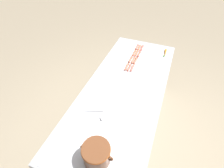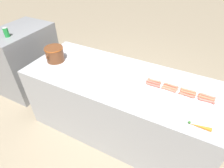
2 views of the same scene
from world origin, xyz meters
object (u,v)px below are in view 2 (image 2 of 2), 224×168
hot_dog_9 (188,91)px  bean_pot (55,53)px  hot_dog_2 (169,89)px  serving_spoon (89,61)px  hot_dog_7 (153,83)px  back_cabinet (26,60)px  hot_dog_5 (188,93)px  hot_dog_1 (187,95)px  hot_dog_10 (171,85)px  hot_dog_11 (154,81)px  hot_dog_8 (207,96)px  carrot (200,126)px  hot_dog_0 (206,101)px  hot_dog_3 (153,85)px  hot_dog_4 (206,98)px  soda_can (6,32)px  hot_dog_6 (170,88)px

hot_dog_9 → bean_pot: bean_pot is taller
hot_dog_2 → serving_spoon: 1.01m
hot_dog_2 → hot_dog_7: same height
back_cabinet → hot_dog_5: 2.51m
hot_dog_1 → serving_spoon: (0.09, 1.18, -0.00)m
hot_dog_10 → hot_dog_11: size_ratio=1.00×
hot_dog_8 → carrot: bearing=177.2°
hot_dog_5 → bean_pot: bearing=93.9°
hot_dog_8 → carrot: (-0.42, 0.02, 0.00)m
hot_dog_0 → hot_dog_5: size_ratio=1.00×
hot_dog_10 → hot_dog_5: bearing=-101.8°
hot_dog_2 → bean_pot: (-0.07, 1.40, 0.09)m
hot_dog_3 → hot_dog_8: same height
back_cabinet → hot_dog_4: bearing=-92.1°
hot_dog_11 → carrot: 0.66m
bean_pot → hot_dog_1: bearing=-87.5°
hot_dog_7 → hot_dog_8: 0.53m
hot_dog_0 → hot_dog_8: bearing=-1.1°
back_cabinet → hot_dog_7: back_cabinet is taller
hot_dog_8 → hot_dog_10: 0.35m
hot_dog_11 → hot_dog_0: bearing=-97.8°
hot_dog_0 → soda_can: bearing=91.9°
back_cabinet → hot_dog_1: back_cabinet is taller
hot_dog_7 → hot_dog_10: bearing=-77.7°
back_cabinet → hot_dog_0: bearing=-93.0°
back_cabinet → bean_pot: size_ratio=3.69×
hot_dog_8 → serving_spoon: 1.36m
back_cabinet → soda_can: size_ratio=8.31×
back_cabinet → hot_dog_6: size_ratio=6.69×
hot_dog_3 → hot_dog_4: (0.04, -0.51, 0.00)m
hot_dog_1 → hot_dog_6: size_ratio=1.00×
hot_dog_9 → soda_can: size_ratio=1.24×
bean_pot → serving_spoon: bean_pot is taller
serving_spoon → soda_can: size_ratio=2.12×
hot_dog_1 → hot_dog_6: (0.04, 0.17, 0.00)m
hot_dog_0 → hot_dog_2: (0.00, 0.35, 0.00)m
hot_dog_5 → hot_dog_7: size_ratio=1.00×
bean_pot → hot_dog_7: bearing=-85.1°
hot_dog_8 → back_cabinet: bearing=88.6°
hot_dog_8 → hot_dog_9: (-0.00, 0.18, 0.00)m
hot_dog_11 → serving_spoon: (0.02, 0.84, -0.00)m
hot_dog_1 → hot_dog_3: bearing=90.1°
hot_dog_7 → hot_dog_10: (0.04, -0.18, 0.00)m
hot_dog_2 → carrot: carrot is taller
hot_dog_7 → hot_dog_11: same height
hot_dog_0 → bean_pot: bearing=92.3°
hot_dog_3 → hot_dog_7: bearing=13.4°
bean_pot → hot_dog_8: bearing=-85.3°
hot_dog_1 → bean_pot: bearing=92.5°
hot_dog_5 → bean_pot: (-0.11, 1.58, 0.09)m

